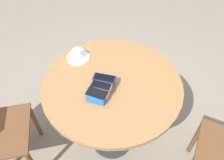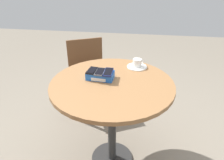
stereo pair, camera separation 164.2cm
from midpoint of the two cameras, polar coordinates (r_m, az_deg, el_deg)
ground_plane at (r=1.92m, az=17.95°, el=-36.57°), size 8.00×8.00×0.00m
round_table at (r=1.37m, az=22.39°, el=-24.11°), size 0.92×0.92×0.78m
phone_box at (r=1.26m, az=18.77°, el=-18.32°), size 0.21×0.13×0.06m
phone_black at (r=1.23m, az=15.94°, el=-17.01°), size 0.08×0.13×0.01m
phone_gray at (r=1.24m, az=19.01°, el=-17.38°), size 0.07×0.13×0.01m
phone_navy at (r=1.25m, az=22.01°, el=-17.41°), size 0.06×0.14×0.01m
saucer at (r=1.53m, az=27.28°, el=-12.09°), size 0.17×0.17×0.01m
coffee_cup at (r=1.51m, az=27.64°, el=-10.96°), size 0.09×0.08×0.06m
chair_near_window at (r=2.05m, az=5.76°, el=-9.95°), size 0.58×0.58×0.80m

